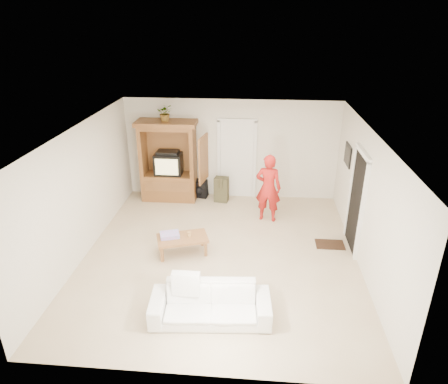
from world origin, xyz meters
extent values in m
plane|color=tan|center=(0.00, 0.00, 0.00)|extent=(6.00, 6.00, 0.00)
plane|color=white|center=(0.00, 0.00, 2.60)|extent=(6.00, 6.00, 0.00)
plane|color=silver|center=(0.00, 3.00, 1.30)|extent=(5.50, 0.00, 5.50)
plane|color=silver|center=(0.00, -3.00, 1.30)|extent=(5.50, 0.00, 5.50)
plane|color=silver|center=(-2.75, 0.00, 1.30)|extent=(0.00, 6.00, 6.00)
plane|color=silver|center=(2.75, 0.00, 1.30)|extent=(0.00, 6.00, 6.00)
cube|color=brown|center=(-1.60, 2.65, 0.35)|extent=(1.40, 0.60, 0.70)
cube|color=brown|center=(-2.25, 2.65, 1.30)|extent=(0.10, 0.60, 1.20)
cube|color=brown|center=(-0.95, 2.65, 1.30)|extent=(0.10, 0.60, 1.20)
cube|color=brown|center=(-1.60, 2.92, 1.30)|extent=(1.40, 0.06, 1.20)
cube|color=brown|center=(-1.60, 2.65, 1.95)|extent=(1.40, 0.60, 0.10)
cube|color=brown|center=(-1.60, 2.65, 2.05)|extent=(1.52, 0.68, 0.10)
cube|color=brown|center=(-0.62, 2.18, 1.30)|extent=(0.16, 0.67, 1.15)
cube|color=black|center=(-1.60, 2.68, 0.97)|extent=(0.70, 0.52, 0.55)
cube|color=tan|center=(-1.60, 2.41, 0.98)|extent=(0.58, 0.02, 0.42)
cube|color=black|center=(-1.60, 2.65, 1.29)|extent=(0.55, 0.35, 0.08)
cube|color=#936032|center=(-1.60, 2.37, 0.45)|extent=(1.19, 0.03, 0.25)
cube|color=white|center=(0.15, 2.97, 1.02)|extent=(0.85, 0.05, 2.04)
cube|color=black|center=(2.73, 0.60, 1.02)|extent=(0.05, 0.90, 2.04)
cube|color=black|center=(2.73, 1.90, 1.60)|extent=(0.03, 0.60, 0.48)
cube|color=#382316|center=(2.30, 0.60, 0.01)|extent=(0.60, 0.40, 0.02)
imported|color=#4C7238|center=(-1.60, 2.63, 2.31)|extent=(0.44, 0.40, 0.42)
imported|color=#AB1A16|center=(0.96, 1.66, 0.82)|extent=(0.66, 0.50, 1.64)
imported|color=white|center=(0.02, -1.86, 0.28)|extent=(1.97, 0.89, 0.56)
cube|color=#936032|center=(-0.78, 0.01, 0.35)|extent=(1.13, 0.84, 0.06)
cube|color=#936032|center=(-1.13, -0.33, 0.16)|extent=(0.07, 0.07, 0.32)
cube|color=#936032|center=(-1.26, 0.07, 0.16)|extent=(0.07, 0.07, 0.32)
cube|color=#936032|center=(-0.29, -0.05, 0.16)|extent=(0.07, 0.07, 0.32)
cube|color=#936032|center=(-0.42, 0.35, 0.16)|extent=(0.07, 0.07, 0.32)
cube|color=#FF54C8|center=(-1.03, 0.01, 0.42)|extent=(0.45, 0.38, 0.08)
cylinder|color=tan|center=(-0.64, 0.05, 0.43)|extent=(0.08, 0.08, 0.10)
camera|label=1|loc=(0.68, -6.91, 4.51)|focal=32.00mm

